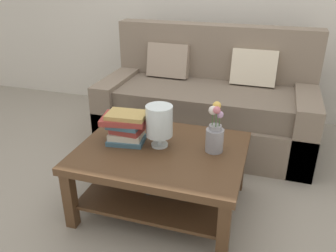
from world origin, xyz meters
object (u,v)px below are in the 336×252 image
(couch, at_px, (207,105))
(glass_hurricane_vase, at_px, (159,122))
(flower_pitcher, at_px, (215,134))
(coffee_table, at_px, (162,165))
(book_stack_main, at_px, (126,126))

(couch, distance_m, glass_hurricane_vase, 1.11)
(glass_hurricane_vase, height_order, flower_pitcher, flower_pitcher)
(coffee_table, distance_m, glass_hurricane_vase, 0.30)
(coffee_table, bearing_deg, flower_pitcher, 13.48)
(coffee_table, bearing_deg, book_stack_main, 173.41)
(flower_pitcher, bearing_deg, book_stack_main, -175.19)
(coffee_table, xyz_separation_m, flower_pitcher, (0.34, 0.08, 0.25))
(book_stack_main, bearing_deg, glass_hurricane_vase, 2.13)
(flower_pitcher, bearing_deg, coffee_table, -166.52)
(couch, xyz_separation_m, book_stack_main, (-0.35, -1.08, 0.21))
(book_stack_main, bearing_deg, couch, 71.95)
(book_stack_main, height_order, flower_pitcher, flower_pitcher)
(couch, height_order, glass_hurricane_vase, couch)
(coffee_table, xyz_separation_m, book_stack_main, (-0.26, 0.03, 0.24))
(couch, bearing_deg, coffee_table, -94.55)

